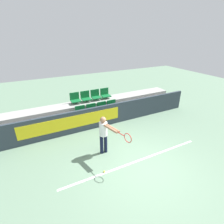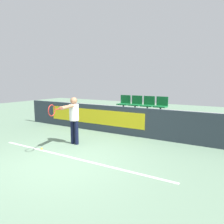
% 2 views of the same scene
% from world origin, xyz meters
% --- Properties ---
extents(ground_plane, '(30.00, 30.00, 0.00)m').
position_xyz_m(ground_plane, '(0.00, 0.00, 0.00)').
color(ground_plane, slate).
extents(court_baseline, '(5.67, 0.08, 0.01)m').
position_xyz_m(court_baseline, '(0.00, 0.38, 0.00)').
color(court_baseline, white).
rests_on(court_baseline, ground).
extents(barrier_wall, '(10.28, 0.14, 1.08)m').
position_xyz_m(barrier_wall, '(-0.05, 3.36, 0.54)').
color(barrier_wall, '#2D3842').
rests_on(barrier_wall, ground).
extents(bleacher_tier_front, '(9.88, 0.87, 0.43)m').
position_xyz_m(bleacher_tier_front, '(0.00, 3.88, 0.21)').
color(bleacher_tier_front, '#9E9E99').
rests_on(bleacher_tier_front, ground).
extents(bleacher_tier_middle, '(9.88, 0.87, 0.85)m').
position_xyz_m(bleacher_tier_middle, '(0.00, 4.75, 0.43)').
color(bleacher_tier_middle, '#9E9E99').
rests_on(bleacher_tier_middle, ground).
extents(stadium_chair_0, '(0.50, 0.44, 0.55)m').
position_xyz_m(stadium_chair_0, '(-0.87, 4.00, 0.65)').
color(stadium_chair_0, '#333333').
rests_on(stadium_chair_0, bleacher_tier_front).
extents(stadium_chair_1, '(0.50, 0.44, 0.55)m').
position_xyz_m(stadium_chair_1, '(-0.29, 4.00, 0.65)').
color(stadium_chair_1, '#333333').
rests_on(stadium_chair_1, bleacher_tier_front).
extents(stadium_chair_2, '(0.50, 0.44, 0.55)m').
position_xyz_m(stadium_chair_2, '(0.29, 4.00, 0.65)').
color(stadium_chair_2, '#333333').
rests_on(stadium_chair_2, bleacher_tier_front).
extents(stadium_chair_3, '(0.50, 0.44, 0.55)m').
position_xyz_m(stadium_chair_3, '(0.87, 4.00, 0.65)').
color(stadium_chair_3, '#333333').
rests_on(stadium_chair_3, bleacher_tier_front).
extents(stadium_chair_4, '(0.50, 0.44, 0.55)m').
position_xyz_m(stadium_chair_4, '(-0.87, 4.88, 1.08)').
color(stadium_chair_4, '#333333').
rests_on(stadium_chair_4, bleacher_tier_middle).
extents(stadium_chair_5, '(0.50, 0.44, 0.55)m').
position_xyz_m(stadium_chair_5, '(-0.29, 4.88, 1.08)').
color(stadium_chair_5, '#333333').
rests_on(stadium_chair_5, bleacher_tier_middle).
extents(stadium_chair_6, '(0.50, 0.44, 0.55)m').
position_xyz_m(stadium_chair_6, '(0.29, 4.88, 1.08)').
color(stadium_chair_6, '#333333').
rests_on(stadium_chair_6, bleacher_tier_middle).
extents(stadium_chair_7, '(0.50, 0.44, 0.55)m').
position_xyz_m(stadium_chair_7, '(0.87, 4.88, 1.08)').
color(stadium_chair_7, '#333333').
rests_on(stadium_chair_7, bleacher_tier_middle).
extents(tennis_player, '(0.50, 1.53, 1.54)m').
position_xyz_m(tennis_player, '(-0.81, 1.33, 0.95)').
color(tennis_player, black).
rests_on(tennis_player, ground).
extents(tennis_ball, '(0.07, 0.07, 0.07)m').
position_xyz_m(tennis_ball, '(-1.27, 0.42, 0.03)').
color(tennis_ball, '#CCDB33').
rests_on(tennis_ball, ground).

